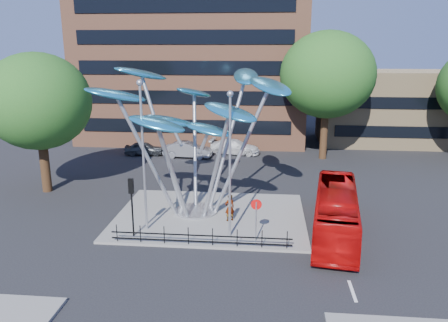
# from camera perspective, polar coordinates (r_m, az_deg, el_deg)

# --- Properties ---
(ground) EXTENTS (120.00, 120.00, 0.00)m
(ground) POSITION_cam_1_polar(r_m,az_deg,el_deg) (22.87, -1.19, -13.17)
(ground) COLOR black
(ground) RESTS_ON ground
(traffic_island) EXTENTS (12.00, 9.00, 0.15)m
(traffic_island) POSITION_cam_1_polar(r_m,az_deg,el_deg) (28.34, -1.78, -7.23)
(traffic_island) COLOR slate
(traffic_island) RESTS_ON ground
(brick_tower) EXTENTS (25.00, 15.00, 30.00)m
(brick_tower) POSITION_cam_1_polar(r_m,az_deg,el_deg) (52.86, -3.83, 19.53)
(brick_tower) COLOR #985E42
(brick_tower) RESTS_ON ground
(low_building_near) EXTENTS (15.00, 8.00, 8.00)m
(low_building_near) POSITION_cam_1_polar(r_m,az_deg,el_deg) (52.27, 20.72, 6.57)
(low_building_near) COLOR tan
(low_building_near) RESTS_ON ground
(tree_right) EXTENTS (8.80, 8.80, 12.11)m
(tree_right) POSITION_cam_1_polar(r_m,az_deg,el_deg) (42.47, 13.35, 10.88)
(tree_right) COLOR black
(tree_right) RESTS_ON ground
(tree_left) EXTENTS (7.60, 7.60, 10.32)m
(tree_left) POSITION_cam_1_polar(r_m,az_deg,el_deg) (34.44, -23.13, 7.14)
(tree_left) COLOR black
(tree_left) RESTS_ON ground
(leaf_sculpture) EXTENTS (12.72, 9.54, 9.51)m
(leaf_sculpture) POSITION_cam_1_polar(r_m,az_deg,el_deg) (27.35, -3.95, 6.72)
(leaf_sculpture) COLOR #9EA0A5
(leaf_sculpture) RESTS_ON traffic_island
(street_lamp_left) EXTENTS (0.36, 0.36, 8.80)m
(street_lamp_left) POSITION_cam_1_polar(r_m,az_deg,el_deg) (25.11, -10.57, 2.23)
(street_lamp_left) COLOR #9EA0A5
(street_lamp_left) RESTS_ON traffic_island
(street_lamp_right) EXTENTS (0.36, 0.36, 8.30)m
(street_lamp_right) POSITION_cam_1_polar(r_m,az_deg,el_deg) (23.79, 0.79, 1.13)
(street_lamp_right) COLOR #9EA0A5
(street_lamp_right) RESTS_ON traffic_island
(traffic_light_island) EXTENTS (0.28, 0.18, 3.42)m
(traffic_light_island) POSITION_cam_1_polar(r_m,az_deg,el_deg) (25.08, -11.99, -4.38)
(traffic_light_island) COLOR black
(traffic_light_island) RESTS_ON traffic_island
(no_entry_sign_island) EXTENTS (0.60, 0.10, 2.45)m
(no_entry_sign_island) POSITION_cam_1_polar(r_m,az_deg,el_deg) (24.26, 4.22, -6.77)
(no_entry_sign_island) COLOR #9EA0A5
(no_entry_sign_island) RESTS_ON traffic_island
(pedestrian_railing_front) EXTENTS (10.00, 0.06, 1.00)m
(pedestrian_railing_front) POSITION_cam_1_polar(r_m,az_deg,el_deg) (24.25, -3.10, -10.01)
(pedestrian_railing_front) COLOR black
(pedestrian_railing_front) RESTS_ON traffic_island
(red_bus) EXTENTS (3.69, 10.05, 2.73)m
(red_bus) POSITION_cam_1_polar(r_m,az_deg,el_deg) (26.36, 14.41, -6.46)
(red_bus) COLOR #AF0808
(red_bus) RESTS_ON ground
(pedestrian) EXTENTS (0.74, 0.65, 1.71)m
(pedestrian) POSITION_cam_1_polar(r_m,az_deg,el_deg) (27.19, 0.74, -6.10)
(pedestrian) COLOR gray
(pedestrian) RESTS_ON traffic_island
(parked_car_left) EXTENTS (4.03, 1.92, 1.33)m
(parked_car_left) POSITION_cam_1_polar(r_m,az_deg,el_deg) (44.56, -10.35, 1.61)
(parked_car_left) COLOR #383B3F
(parked_car_left) RESTS_ON ground
(parked_car_mid) EXTENTS (4.78, 1.91, 1.55)m
(parked_car_mid) POSITION_cam_1_polar(r_m,az_deg,el_deg) (43.01, -4.77, 1.47)
(parked_car_mid) COLOR #999CA0
(parked_car_mid) RESTS_ON ground
(parked_car_right) EXTENTS (5.28, 2.69, 1.47)m
(parked_car_right) POSITION_cam_1_polar(r_m,az_deg,el_deg) (44.28, 1.41, 1.87)
(parked_car_right) COLOR silver
(parked_car_right) RESTS_ON ground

